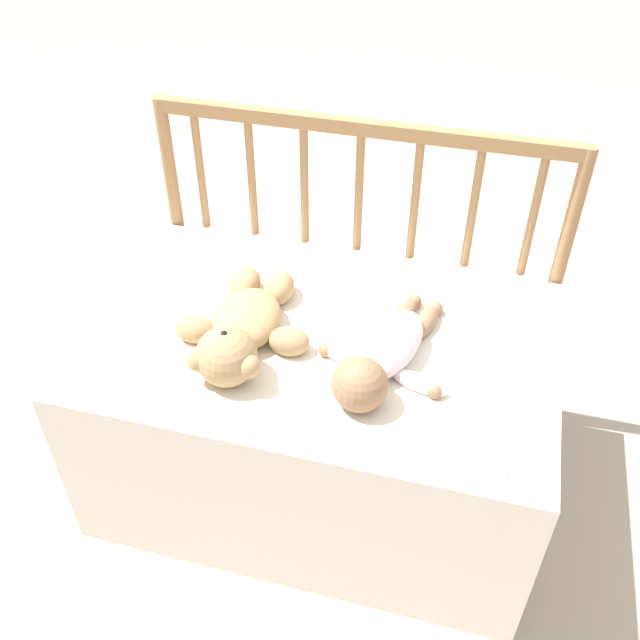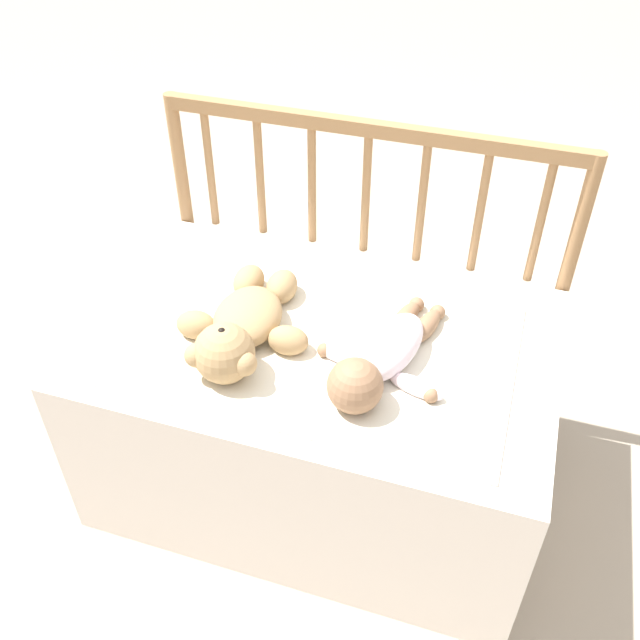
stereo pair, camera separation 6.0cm
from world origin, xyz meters
The scene contains 6 objects.
ground_plane centered at (0.00, 0.00, 0.00)m, with size 12.00×12.00×0.00m, color tan.
crib_mattress centered at (0.00, 0.00, 0.26)m, with size 1.10×0.71×0.51m.
crib_rail centered at (0.00, 0.38, 0.61)m, with size 1.10×0.04×0.89m.
blanket centered at (0.01, -0.03, 0.52)m, with size 0.88×0.55×0.01m.
teddy_bear centered at (-0.17, -0.08, 0.57)m, with size 0.32×0.42×0.14m.
baby centered at (0.16, -0.07, 0.56)m, with size 0.32×0.43×0.12m.
Camera 1 is at (0.32, -1.21, 1.63)m, focal length 40.00 mm.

